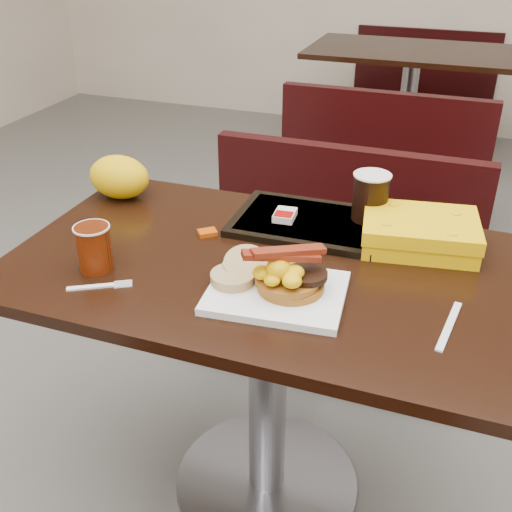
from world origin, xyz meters
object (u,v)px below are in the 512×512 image
(table_near, at_px, (268,387))
(bench_far_s, at_px, (387,153))
(table_far, at_px, (406,113))
(platter, at_px, (276,293))
(tray, at_px, (307,222))
(knife, at_px, (449,326))
(clamshell, at_px, (420,233))
(bench_near_n, at_px, (331,264))
(pancake_stack, at_px, (291,282))
(coffee_cup_far, at_px, (370,197))
(bench_far_n, at_px, (420,88))
(paper_bag, at_px, (119,177))
(hashbrown_sleeve_left, at_px, (285,215))
(coffee_cup_near, at_px, (94,248))
(fork, at_px, (90,287))

(table_near, distance_m, bench_far_s, 1.90)
(table_far, relative_size, bench_far_s, 1.20)
(platter, bearing_deg, tray, 89.31)
(knife, xyz_separation_m, clamshell, (-0.10, 0.31, 0.03))
(table_near, distance_m, bench_near_n, 0.70)
(table_near, height_order, pancake_stack, pancake_stack)
(clamshell, bearing_deg, coffee_cup_far, 143.95)
(knife, bearing_deg, pancake_stack, -82.81)
(coffee_cup_far, bearing_deg, bench_far_n, 93.32)
(pancake_stack, xyz_separation_m, knife, (0.32, -0.00, -0.03))
(platter, xyz_separation_m, knife, (0.35, 0.01, -0.01))
(coffee_cup_far, xyz_separation_m, paper_bag, (-0.69, -0.06, -0.02))
(bench_far_s, xyz_separation_m, clamshell, (0.31, -1.70, 0.43))
(table_far, bearing_deg, table_near, -90.00)
(platter, height_order, tray, same)
(coffee_cup_far, bearing_deg, hashbrown_sleeve_left, -160.72)
(bench_near_n, bearing_deg, paper_bag, -136.39)
(clamshell, relative_size, paper_bag, 1.55)
(bench_far_n, distance_m, clamshell, 3.14)
(platter, xyz_separation_m, pancake_stack, (0.03, 0.02, 0.02))
(table_near, height_order, bench_far_s, table_near)
(bench_near_n, xyz_separation_m, coffee_cup_far, (0.18, -0.43, 0.47))
(platter, distance_m, tray, 0.34)
(table_far, relative_size, platter, 4.23)
(bench_far_s, xyz_separation_m, bench_far_n, (0.00, 1.40, 0.00))
(table_near, height_order, clamshell, clamshell)
(knife, bearing_deg, bench_far_s, -160.84)
(table_far, relative_size, coffee_cup_near, 11.34)
(bench_near_n, xyz_separation_m, tray, (0.03, -0.48, 0.40))
(table_near, height_order, table_far, same)
(table_near, height_order, knife, knife)
(knife, distance_m, coffee_cup_far, 0.45)
(table_far, height_order, bench_far_s, table_far)
(bench_near_n, height_order, coffee_cup_far, coffee_cup_far)
(platter, xyz_separation_m, tray, (-0.03, 0.34, 0.00))
(clamshell, bearing_deg, hashbrown_sleeve_left, 171.43)
(hashbrown_sleeve_left, bearing_deg, pancake_stack, -74.54)
(bench_far_n, xyz_separation_m, knife, (0.41, -3.41, 0.39))
(table_near, xyz_separation_m, tray, (0.03, 0.22, 0.38))
(platter, relative_size, knife, 1.61)
(table_near, relative_size, table_far, 1.00)
(platter, height_order, coffee_cup_near, coffee_cup_near)
(fork, xyz_separation_m, paper_bag, (-0.18, 0.44, 0.06))
(coffee_cup_near, xyz_separation_m, clamshell, (0.67, 0.35, -0.02))
(clamshell, height_order, paper_bag, paper_bag)
(pancake_stack, relative_size, paper_bag, 0.81)
(bench_near_n, bearing_deg, platter, -85.97)
(pancake_stack, height_order, hashbrown_sleeve_left, pancake_stack)
(coffee_cup_far, bearing_deg, paper_bag, -174.95)
(tray, bearing_deg, bench_near_n, 92.49)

